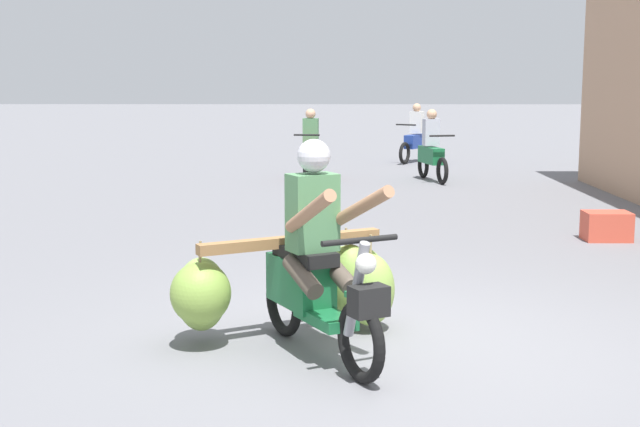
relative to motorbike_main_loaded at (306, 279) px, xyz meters
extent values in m
plane|color=slate|center=(0.63, -0.11, -0.49)|extent=(120.00, 120.00, 0.00)
torus|color=black|center=(0.38, -0.93, -0.21)|extent=(0.33, 0.53, 0.56)
torus|color=black|center=(-0.18, 0.13, -0.21)|extent=(0.33, 0.53, 0.56)
cube|color=#196638|center=(0.15, -0.49, -0.17)|extent=(0.47, 0.61, 0.08)
cube|color=#196638|center=(-0.04, -0.13, 0.01)|extent=(0.55, 0.70, 0.36)
cube|color=black|center=(0.00, -0.20, 0.23)|extent=(0.51, 0.65, 0.10)
cylinder|color=gray|center=(0.35, -0.88, 0.13)|extent=(0.19, 0.28, 0.69)
cylinder|color=black|center=(0.37, -0.91, 0.47)|extent=(0.51, 0.30, 0.04)
sphere|color=silver|center=(0.41, -0.98, 0.33)|extent=(0.14, 0.14, 0.14)
cube|color=black|center=(0.43, -1.02, 0.09)|extent=(0.29, 0.25, 0.20)
cube|color=#196638|center=(0.38, -0.93, 0.09)|extent=(0.22, 0.29, 0.04)
cube|color=olive|center=(-0.11, 0.00, 0.29)|extent=(1.37, 0.79, 0.08)
cube|color=olive|center=(-0.20, 0.16, 0.26)|extent=(1.23, 0.70, 0.06)
ellipsoid|color=#80A343|center=(-0.78, -0.24, -0.05)|extent=(0.56, 0.53, 0.47)
cylinder|color=#998459|center=(-0.78, -0.24, 0.23)|extent=(0.02, 0.02, 0.15)
ellipsoid|color=#8EB251|center=(-0.80, -0.05, -0.11)|extent=(0.54, 0.54, 0.57)
cylinder|color=#998459|center=(-0.80, -0.05, 0.22)|extent=(0.02, 0.02, 0.16)
ellipsoid|color=#8BAF4E|center=(0.31, 0.54, -0.10)|extent=(0.50, 0.47, 0.51)
cylinder|color=#998459|center=(0.31, 0.54, 0.21)|extent=(0.02, 0.02, 0.18)
ellipsoid|color=#80A343|center=(0.46, 0.42, -0.12)|extent=(0.49, 0.47, 0.56)
cylinder|color=#998459|center=(0.46, 0.42, 0.22)|extent=(0.02, 0.02, 0.17)
ellipsoid|color=#88AC4B|center=(0.35, 0.27, -0.07)|extent=(0.40, 0.37, 0.58)
cylinder|color=#998459|center=(0.35, 0.27, 0.25)|extent=(0.02, 0.02, 0.12)
ellipsoid|color=#88AC4B|center=(0.50, 0.23, -0.14)|extent=(0.53, 0.51, 0.58)
cylinder|color=#998459|center=(0.50, 0.23, 0.21)|extent=(0.02, 0.02, 0.19)
cube|color=#4C7F51|center=(0.05, -0.31, 0.56)|extent=(0.40, 0.35, 0.56)
sphere|color=silver|center=(0.06, -0.33, 0.97)|extent=(0.24, 0.24, 0.24)
cylinder|color=#9E7051|center=(0.38, -0.52, 0.63)|extent=(0.46, 0.66, 0.39)
cylinder|color=#9E7051|center=(0.04, -0.70, 0.63)|extent=(0.37, 0.69, 0.39)
cylinder|color=#4C4238|center=(0.23, -0.35, 0.13)|extent=(0.32, 0.45, 0.27)
cylinder|color=#4C4238|center=(-0.01, -0.48, 0.13)|extent=(0.32, 0.45, 0.27)
torus|color=black|center=(-0.24, 10.16, -0.23)|extent=(0.13, 0.53, 0.52)
torus|color=black|center=(-0.12, 11.25, -0.23)|extent=(0.13, 0.53, 0.52)
cube|color=red|center=(-0.17, 10.80, 0.01)|extent=(0.33, 0.92, 0.32)
cylinder|color=black|center=(-0.23, 10.21, 0.43)|extent=(0.50, 0.09, 0.04)
cube|color=#4C7F51|center=(-0.16, 10.82, 0.46)|extent=(0.32, 0.23, 0.52)
sphere|color=tan|center=(-0.17, 10.80, 0.81)|extent=(0.20, 0.20, 0.20)
torus|color=black|center=(2.35, 9.94, -0.23)|extent=(0.19, 0.52, 0.52)
torus|color=black|center=(2.10, 11.01, -0.23)|extent=(0.19, 0.52, 0.52)
cube|color=#196638|center=(2.20, 10.57, 0.01)|extent=(0.43, 0.93, 0.32)
cylinder|color=black|center=(2.34, 9.99, 0.43)|extent=(0.50, 0.15, 0.04)
cube|color=#B2B7C6|center=(2.20, 10.59, 0.46)|extent=(0.34, 0.26, 0.52)
sphere|color=tan|center=(2.20, 10.57, 0.81)|extent=(0.20, 0.20, 0.20)
torus|color=black|center=(1.97, 13.81, -0.23)|extent=(0.33, 0.49, 0.52)
torus|color=black|center=(2.52, 14.76, -0.23)|extent=(0.33, 0.49, 0.52)
cube|color=navy|center=(2.30, 14.37, 0.01)|extent=(0.66, 0.90, 0.32)
cylinder|color=black|center=(2.00, 13.85, 0.43)|extent=(0.45, 0.28, 0.04)
cube|color=silver|center=(2.31, 14.39, 0.46)|extent=(0.36, 0.32, 0.52)
sphere|color=tan|center=(2.30, 14.37, 0.81)|extent=(0.20, 0.20, 0.20)
cube|color=#CC4C38|center=(3.64, 4.21, -0.31)|extent=(0.56, 0.40, 0.36)
camera|label=1|loc=(0.15, -6.49, 1.52)|focal=48.89mm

